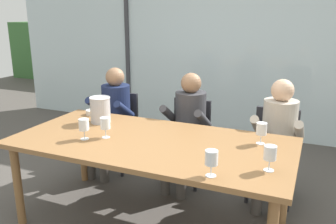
{
  "coord_description": "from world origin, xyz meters",
  "views": [
    {
      "loc": [
        1.21,
        -2.45,
        1.78
      ],
      "look_at": [
        0.0,
        0.35,
        0.92
      ],
      "focal_mm": 37.9,
      "sensor_mm": 36.0,
      "label": 1
    }
  ],
  "objects_px": {
    "chair_left_of_center": "(189,134)",
    "wine_glass_by_right_taster": "(84,126)",
    "tasting_bowl": "(92,112)",
    "chair_center": "(274,147)",
    "wine_glass_center_pour": "(262,129)",
    "person_charcoal_jacket": "(187,123)",
    "wine_glass_near_bucket": "(270,154)",
    "person_navy_polo": "(113,114)",
    "chair_near_curtain": "(118,124)",
    "ice_bucket_primary": "(100,109)",
    "person_beige_jumper": "(278,134)",
    "dining_table": "(151,148)",
    "wine_glass_spare_empty": "(211,159)",
    "wine_glass_by_left_taster": "(105,124)"
  },
  "relations": [
    {
      "from": "chair_near_curtain",
      "to": "wine_glass_center_pour",
      "type": "height_order",
      "value": "wine_glass_center_pour"
    },
    {
      "from": "ice_bucket_primary",
      "to": "wine_glass_by_right_taster",
      "type": "relative_size",
      "value": 1.42
    },
    {
      "from": "dining_table",
      "to": "wine_glass_spare_empty",
      "type": "distance_m",
      "value": 0.8
    },
    {
      "from": "person_navy_polo",
      "to": "wine_glass_near_bucket",
      "type": "distance_m",
      "value": 2.14
    },
    {
      "from": "person_beige_jumper",
      "to": "wine_glass_spare_empty",
      "type": "distance_m",
      "value": 1.31
    },
    {
      "from": "tasting_bowl",
      "to": "wine_glass_by_left_taster",
      "type": "bearing_deg",
      "value": -46.48
    },
    {
      "from": "person_charcoal_jacket",
      "to": "wine_glass_spare_empty",
      "type": "relative_size",
      "value": 6.83
    },
    {
      "from": "person_beige_jumper",
      "to": "tasting_bowl",
      "type": "distance_m",
      "value": 1.84
    },
    {
      "from": "wine_glass_center_pour",
      "to": "person_charcoal_jacket",
      "type": "bearing_deg",
      "value": 146.1
    },
    {
      "from": "tasting_bowl",
      "to": "wine_glass_spare_empty",
      "type": "height_order",
      "value": "wine_glass_spare_empty"
    },
    {
      "from": "person_charcoal_jacket",
      "to": "tasting_bowl",
      "type": "bearing_deg",
      "value": -152.19
    },
    {
      "from": "chair_near_curtain",
      "to": "wine_glass_near_bucket",
      "type": "xyz_separation_m",
      "value": [
        1.88,
        -1.18,
        0.38
      ]
    },
    {
      "from": "chair_near_curtain",
      "to": "person_navy_polo",
      "type": "height_order",
      "value": "person_navy_polo"
    },
    {
      "from": "person_navy_polo",
      "to": "chair_center",
      "type": "bearing_deg",
      "value": 7.28
    },
    {
      "from": "chair_center",
      "to": "person_beige_jumper",
      "type": "xyz_separation_m",
      "value": [
        0.03,
        -0.12,
        0.17
      ]
    },
    {
      "from": "person_navy_polo",
      "to": "ice_bucket_primary",
      "type": "relative_size",
      "value": 4.83
    },
    {
      "from": "chair_center",
      "to": "wine_glass_near_bucket",
      "type": "distance_m",
      "value": 1.23
    },
    {
      "from": "ice_bucket_primary",
      "to": "chair_center",
      "type": "bearing_deg",
      "value": 24.36
    },
    {
      "from": "wine_glass_spare_empty",
      "to": "person_navy_polo",
      "type": "bearing_deg",
      "value": 140.27
    },
    {
      "from": "dining_table",
      "to": "chair_near_curtain",
      "type": "bearing_deg",
      "value": 133.16
    },
    {
      "from": "person_beige_jumper",
      "to": "wine_glass_center_pour",
      "type": "bearing_deg",
      "value": -95.79
    },
    {
      "from": "person_navy_polo",
      "to": "wine_glass_center_pour",
      "type": "bearing_deg",
      "value": -14.53
    },
    {
      "from": "chair_center",
      "to": "chair_near_curtain",
      "type": "bearing_deg",
      "value": 179.37
    },
    {
      "from": "dining_table",
      "to": "tasting_bowl",
      "type": "height_order",
      "value": "tasting_bowl"
    },
    {
      "from": "chair_near_curtain",
      "to": "chair_center",
      "type": "distance_m",
      "value": 1.79
    },
    {
      "from": "dining_table",
      "to": "chair_center",
      "type": "xyz_separation_m",
      "value": [
        0.88,
        0.95,
        -0.2
      ]
    },
    {
      "from": "chair_left_of_center",
      "to": "wine_glass_by_right_taster",
      "type": "height_order",
      "value": "wine_glass_by_right_taster"
    },
    {
      "from": "chair_center",
      "to": "wine_glass_center_pour",
      "type": "xyz_separation_m",
      "value": [
        -0.04,
        -0.68,
        0.39
      ]
    },
    {
      "from": "chair_left_of_center",
      "to": "person_beige_jumper",
      "type": "xyz_separation_m",
      "value": [
        0.94,
        -0.15,
        0.17
      ]
    },
    {
      "from": "chair_left_of_center",
      "to": "ice_bucket_primary",
      "type": "relative_size",
      "value": 3.53
    },
    {
      "from": "person_navy_polo",
      "to": "wine_glass_spare_empty",
      "type": "bearing_deg",
      "value": -36.45
    },
    {
      "from": "chair_near_curtain",
      "to": "person_charcoal_jacket",
      "type": "xyz_separation_m",
      "value": [
        0.92,
        -0.14,
        0.17
      ]
    },
    {
      "from": "person_charcoal_jacket",
      "to": "wine_glass_near_bucket",
      "type": "bearing_deg",
      "value": -42.88
    },
    {
      "from": "wine_glass_spare_empty",
      "to": "chair_center",
      "type": "bearing_deg",
      "value": 80.26
    },
    {
      "from": "chair_near_curtain",
      "to": "person_navy_polo",
      "type": "bearing_deg",
      "value": -82.95
    },
    {
      "from": "person_navy_polo",
      "to": "wine_glass_by_left_taster",
      "type": "distance_m",
      "value": 1.07
    },
    {
      "from": "person_beige_jumper",
      "to": "ice_bucket_primary",
      "type": "relative_size",
      "value": 4.83
    },
    {
      "from": "chair_left_of_center",
      "to": "wine_glass_near_bucket",
      "type": "bearing_deg",
      "value": -49.27
    },
    {
      "from": "person_charcoal_jacket",
      "to": "wine_glass_near_bucket",
      "type": "height_order",
      "value": "person_charcoal_jacket"
    },
    {
      "from": "chair_center",
      "to": "tasting_bowl",
      "type": "height_order",
      "value": "chair_center"
    },
    {
      "from": "wine_glass_center_pour",
      "to": "wine_glass_by_right_taster",
      "type": "height_order",
      "value": "same"
    },
    {
      "from": "chair_near_curtain",
      "to": "wine_glass_center_pour",
      "type": "bearing_deg",
      "value": -23.74
    },
    {
      "from": "person_navy_polo",
      "to": "tasting_bowl",
      "type": "distance_m",
      "value": 0.4
    },
    {
      "from": "wine_glass_by_right_taster",
      "to": "wine_glass_spare_empty",
      "type": "xyz_separation_m",
      "value": [
        1.16,
        -0.25,
        0.0
      ]
    },
    {
      "from": "dining_table",
      "to": "wine_glass_near_bucket",
      "type": "distance_m",
      "value": 1.01
    },
    {
      "from": "ice_bucket_primary",
      "to": "wine_glass_spare_empty",
      "type": "xyz_separation_m",
      "value": [
        1.3,
        -0.7,
        -0.01
      ]
    },
    {
      "from": "tasting_bowl",
      "to": "chair_center",
      "type": "bearing_deg",
      "value": 16.12
    },
    {
      "from": "person_charcoal_jacket",
      "to": "wine_glass_by_left_taster",
      "type": "distance_m",
      "value": 1.02
    },
    {
      "from": "person_charcoal_jacket",
      "to": "wine_glass_center_pour",
      "type": "bearing_deg",
      "value": -29.4
    },
    {
      "from": "wine_glass_center_pour",
      "to": "wine_glass_spare_empty",
      "type": "bearing_deg",
      "value": -105.4
    }
  ]
}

